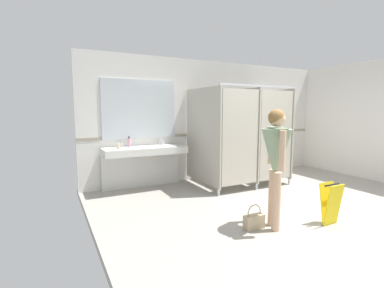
{
  "coord_description": "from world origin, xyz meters",
  "views": [
    {
      "loc": [
        -3.68,
        -2.82,
        1.61
      ],
      "look_at": [
        -1.58,
        1.28,
        1.05
      ],
      "focal_mm": 26.2,
      "sensor_mm": 36.0,
      "label": 1
    }
  ],
  "objects_px": {
    "person_standing": "(276,154)",
    "paper_cup": "(118,147)",
    "handbag": "(254,221)",
    "wet_floor_sign": "(331,204)",
    "soap_dispenser": "(129,142)"
  },
  "relations": [
    {
      "from": "person_standing",
      "to": "paper_cup",
      "type": "xyz_separation_m",
      "value": [
        -1.53,
        2.54,
        -0.1
      ]
    },
    {
      "from": "handbag",
      "to": "wet_floor_sign",
      "type": "height_order",
      "value": "wet_floor_sign"
    },
    {
      "from": "handbag",
      "to": "soap_dispenser",
      "type": "relative_size",
      "value": 1.62
    },
    {
      "from": "person_standing",
      "to": "handbag",
      "type": "height_order",
      "value": "person_standing"
    },
    {
      "from": "handbag",
      "to": "soap_dispenser",
      "type": "xyz_separation_m",
      "value": [
        -0.99,
        2.71,
        0.85
      ]
    },
    {
      "from": "person_standing",
      "to": "wet_floor_sign",
      "type": "relative_size",
      "value": 2.75
    },
    {
      "from": "person_standing",
      "to": "handbag",
      "type": "distance_m",
      "value": 0.96
    },
    {
      "from": "soap_dispenser",
      "to": "wet_floor_sign",
      "type": "distance_m",
      "value": 3.76
    },
    {
      "from": "wet_floor_sign",
      "to": "person_standing",
      "type": "bearing_deg",
      "value": 160.09
    },
    {
      "from": "wet_floor_sign",
      "to": "soap_dispenser",
      "type": "bearing_deg",
      "value": 123.42
    },
    {
      "from": "soap_dispenser",
      "to": "paper_cup",
      "type": "distance_m",
      "value": 0.38
    },
    {
      "from": "soap_dispenser",
      "to": "paper_cup",
      "type": "xyz_separation_m",
      "value": [
        -0.28,
        -0.26,
        -0.04
      ]
    },
    {
      "from": "soap_dispenser",
      "to": "paper_cup",
      "type": "relative_size",
      "value": 2.07
    },
    {
      "from": "handbag",
      "to": "paper_cup",
      "type": "relative_size",
      "value": 3.35
    },
    {
      "from": "wet_floor_sign",
      "to": "handbag",
      "type": "bearing_deg",
      "value": 160.11
    }
  ]
}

